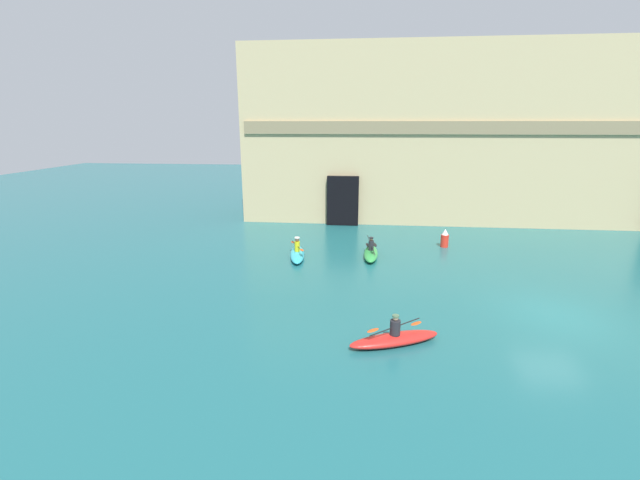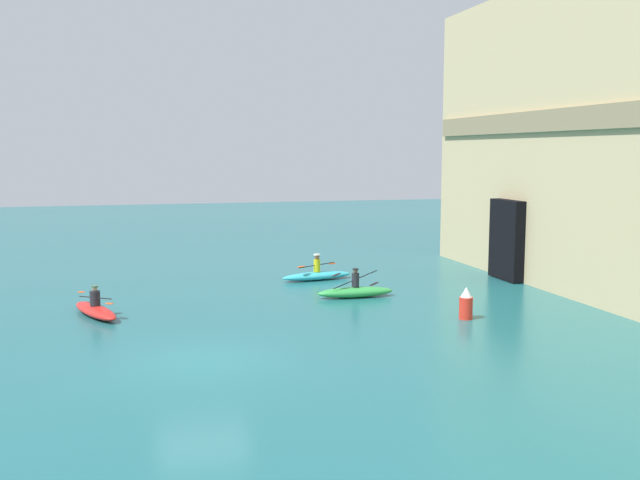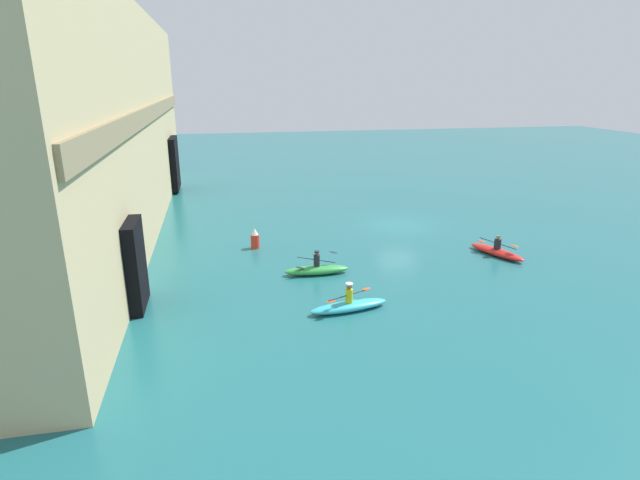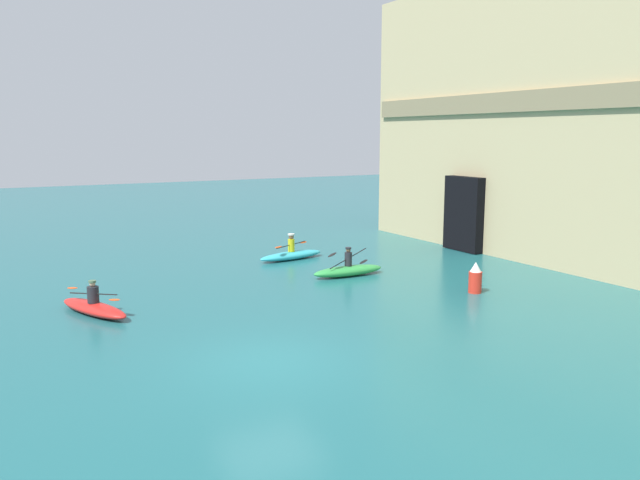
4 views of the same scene
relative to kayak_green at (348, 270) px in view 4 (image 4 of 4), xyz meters
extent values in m
plane|color=#1E6066|center=(7.15, -6.72, -0.24)|extent=(120.00, 120.00, 0.00)
cube|color=black|center=(-2.00, 7.81, 1.56)|extent=(2.29, 0.70, 3.55)
ellipsoid|color=green|center=(0.00, 0.00, -0.04)|extent=(0.85, 3.07, 0.41)
cylinder|color=#232328|center=(0.00, 0.00, 0.45)|extent=(0.29, 0.29, 0.55)
sphere|color=brown|center=(0.00, 0.00, 0.81)|extent=(0.19, 0.19, 0.19)
cylinder|color=#232328|center=(0.00, 0.00, 0.89)|extent=(0.23, 0.23, 0.06)
cylinder|color=black|center=(0.00, 0.00, 0.47)|extent=(0.45, 1.93, 0.61)
ellipsoid|color=black|center=(-0.18, 0.84, 0.22)|extent=(0.27, 0.46, 0.17)
ellipsoid|color=black|center=(0.18, -0.84, 0.73)|extent=(0.27, 0.46, 0.17)
ellipsoid|color=red|center=(0.69, -9.75, -0.05)|extent=(3.30, 1.96, 0.37)
cylinder|color=#232328|center=(0.69, -9.75, 0.39)|extent=(0.35, 0.35, 0.51)
sphere|color=tan|center=(0.69, -9.75, 0.74)|extent=(0.18, 0.18, 0.18)
cylinder|color=#4C6B4C|center=(0.69, -9.75, 0.81)|extent=(0.23, 0.23, 0.06)
cylinder|color=black|center=(0.69, -9.75, 0.41)|extent=(1.73, 1.15, 0.22)
ellipsoid|color=#D84C19|center=(1.45, -9.26, 0.33)|extent=(0.47, 0.39, 0.09)
ellipsoid|color=#D84C19|center=(-0.06, -10.25, 0.49)|extent=(0.47, 0.39, 0.09)
ellipsoid|color=#33B2C6|center=(-4.08, -0.49, -0.06)|extent=(1.24, 3.34, 0.37)
cylinder|color=gold|center=(-4.08, -0.49, 0.40)|extent=(0.29, 0.29, 0.56)
sphere|color=brown|center=(-4.08, -0.49, 0.80)|extent=(0.24, 0.24, 0.24)
cylinder|color=silver|center=(-4.08, -0.49, 0.90)|extent=(0.30, 0.30, 0.06)
cylinder|color=black|center=(-4.08, -0.49, 0.43)|extent=(0.90, 1.87, 0.08)
ellipsoid|color=#D84C19|center=(-3.70, -1.30, 0.45)|extent=(0.35, 0.48, 0.06)
ellipsoid|color=#D84C19|center=(-4.47, 0.33, 0.41)|extent=(0.35, 0.48, 0.06)
cylinder|color=red|center=(4.45, 2.54, 0.14)|extent=(0.46, 0.46, 0.76)
cone|color=white|center=(4.45, 2.54, 0.70)|extent=(0.39, 0.39, 0.35)
camera|label=1|loc=(-0.46, -22.99, 7.02)|focal=24.00mm
camera|label=2|loc=(26.24, -8.50, 5.48)|focal=40.00mm
camera|label=3|loc=(-21.56, 4.30, 8.55)|focal=28.00mm
camera|label=4|loc=(20.59, -12.72, 5.29)|focal=35.00mm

